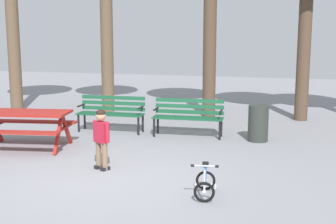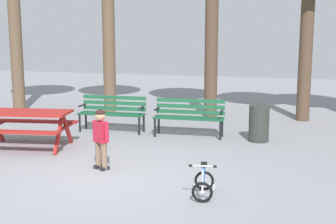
% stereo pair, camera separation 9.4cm
% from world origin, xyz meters
% --- Properties ---
extents(ground, '(36.00, 36.00, 0.00)m').
position_xyz_m(ground, '(0.00, 0.00, 0.00)').
color(ground, gray).
extents(picnic_table, '(1.99, 1.62, 0.79)m').
position_xyz_m(picnic_table, '(-2.39, 1.46, 0.59)').
color(picnic_table, maroon).
rests_on(picnic_table, ground).
extents(park_bench_far_left, '(1.62, 0.52, 0.85)m').
position_xyz_m(park_bench_far_left, '(-1.31, 3.44, 0.51)').
color(park_bench_far_left, '#195133').
rests_on(park_bench_far_left, ground).
extents(park_bench_left, '(1.62, 0.55, 0.85)m').
position_xyz_m(park_bench_left, '(0.59, 3.45, 0.51)').
color(park_bench_left, '#195133').
rests_on(park_bench_left, ground).
extents(child_standing, '(0.37, 0.26, 1.07)m').
position_xyz_m(child_standing, '(-0.27, 0.49, 0.63)').
color(child_standing, '#7F664C').
rests_on(child_standing, ground).
extents(kids_bicycle, '(0.43, 0.60, 0.54)m').
position_xyz_m(kids_bicycle, '(1.72, -0.32, 0.20)').
color(kids_bicycle, black).
rests_on(kids_bicycle, ground).
extents(trash_bin, '(0.44, 0.44, 0.80)m').
position_xyz_m(trash_bin, '(2.17, 3.38, 0.40)').
color(trash_bin, '#2D332D').
rests_on(trash_bin, ground).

